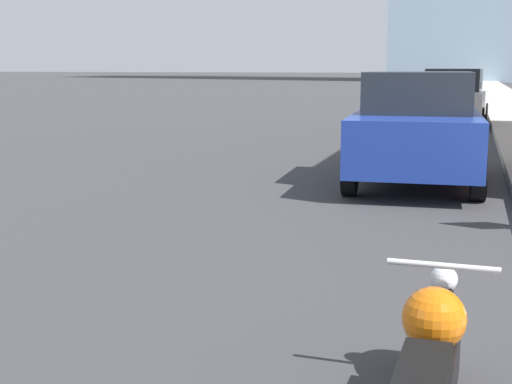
% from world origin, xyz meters
% --- Properties ---
extents(sidewalk, '(2.28, 240.00, 0.15)m').
position_xyz_m(sidewalk, '(5.52, 40.00, 0.07)').
color(sidewalk, '#B2ADA3').
rests_on(sidewalk, ground_plane).
extents(motorcycle, '(0.62, 2.30, 0.75)m').
position_xyz_m(motorcycle, '(3.61, 3.96, 0.37)').
color(motorcycle, black).
rests_on(motorcycle, ground_plane).
extents(parked_car_blue, '(2.10, 4.11, 1.74)m').
position_xyz_m(parked_car_blue, '(2.97, 11.98, 0.87)').
color(parked_car_blue, '#1E3899').
rests_on(parked_car_blue, ground_plane).
extents(parked_car_white, '(2.16, 4.31, 1.75)m').
position_xyz_m(parked_car_white, '(3.24, 23.92, 0.87)').
color(parked_car_white, silver).
rests_on(parked_car_white, ground_plane).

